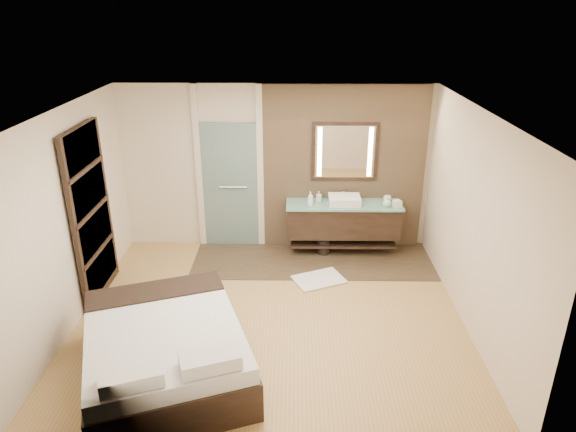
{
  "coord_description": "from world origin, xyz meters",
  "views": [
    {
      "loc": [
        0.3,
        -5.74,
        3.85
      ],
      "look_at": [
        0.22,
        0.6,
        1.19
      ],
      "focal_mm": 32.0,
      "sensor_mm": 36.0,
      "label": 1
    }
  ],
  "objects_px": {
    "vanity": "(343,220)",
    "mirror_unit": "(345,152)",
    "bed": "(165,351)",
    "waste_bin": "(323,246)"
  },
  "relations": [
    {
      "from": "vanity",
      "to": "mirror_unit",
      "type": "distance_m",
      "value": 1.1
    },
    {
      "from": "vanity",
      "to": "bed",
      "type": "distance_m",
      "value": 3.79
    },
    {
      "from": "bed",
      "to": "waste_bin",
      "type": "bearing_deg",
      "value": 38.21
    },
    {
      "from": "mirror_unit",
      "to": "bed",
      "type": "distance_m",
      "value": 4.19
    },
    {
      "from": "vanity",
      "to": "mirror_unit",
      "type": "relative_size",
      "value": 1.75
    },
    {
      "from": "vanity",
      "to": "mirror_unit",
      "type": "xyz_separation_m",
      "value": [
        0.0,
        0.24,
        1.07
      ]
    },
    {
      "from": "bed",
      "to": "waste_bin",
      "type": "xyz_separation_m",
      "value": [
        1.89,
        3.01,
        -0.19
      ]
    },
    {
      "from": "bed",
      "to": "vanity",
      "type": "bearing_deg",
      "value": 34.72
    },
    {
      "from": "mirror_unit",
      "to": "bed",
      "type": "height_order",
      "value": "mirror_unit"
    },
    {
      "from": "vanity",
      "to": "mirror_unit",
      "type": "bearing_deg",
      "value": 90.0
    }
  ]
}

